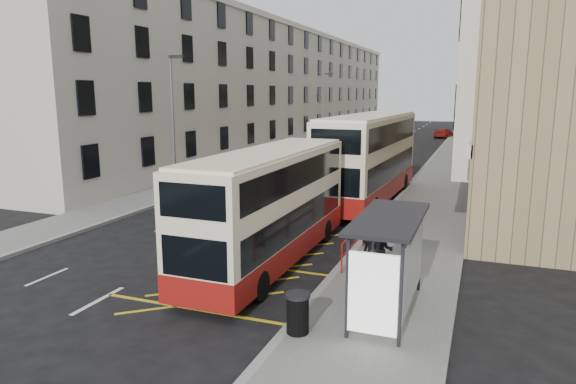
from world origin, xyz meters
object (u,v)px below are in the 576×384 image
at_px(bus_shelter, 392,247).
at_px(double_decker_front, 270,207).
at_px(street_lamp_near, 173,118).
at_px(car_silver, 370,132).
at_px(white_van, 345,144).
at_px(car_dark, 395,125).
at_px(car_red, 444,133).
at_px(pedestrian_far, 369,238).
at_px(litter_bin, 298,313).
at_px(pedestrian_near, 374,295).
at_px(pedestrian_mid, 381,250).
at_px(double_decker_rear, 369,158).
at_px(street_lamp_far, 325,105).

relative_size(bus_shelter, double_decker_front, 0.41).
height_order(street_lamp_near, car_silver, street_lamp_near).
relative_size(bus_shelter, white_van, 0.80).
distance_m(bus_shelter, car_dark, 74.01).
bearing_deg(car_red, white_van, 79.53).
distance_m(double_decker_front, car_dark, 70.00).
relative_size(street_lamp_near, car_dark, 1.93).
bearing_deg(pedestrian_far, litter_bin, 126.66).
height_order(bus_shelter, white_van, bus_shelter).
bearing_deg(double_decker_front, street_lamp_near, 137.78).
bearing_deg(car_red, pedestrian_far, 102.95).
xyz_separation_m(bus_shelter, car_silver, (-12.36, 55.42, -1.36)).
bearing_deg(pedestrian_near, white_van, -83.46).
bearing_deg(car_silver, double_decker_front, -87.24).
distance_m(street_lamp_near, white_van, 26.97).
bearing_deg(pedestrian_mid, pedestrian_far, 110.98).
height_order(white_van, car_dark, white_van).
relative_size(double_decker_rear, pedestrian_near, 6.56).
distance_m(pedestrian_near, car_silver, 57.58).
bearing_deg(pedestrian_near, pedestrian_mid, -90.69).
xyz_separation_m(double_decker_front, car_silver, (-7.48, 52.01, -1.32)).
xyz_separation_m(street_lamp_near, car_silver, (2.33, 43.02, -3.86)).
bearing_deg(car_silver, double_decker_rear, -83.49).
xyz_separation_m(litter_bin, pedestrian_near, (1.73, 0.83, 0.40)).
distance_m(pedestrian_mid, car_silver, 53.46).
xyz_separation_m(bus_shelter, car_dark, (-11.82, 73.04, -1.46)).
relative_size(double_decker_front, pedestrian_mid, 6.17).
distance_m(double_decker_rear, pedestrian_far, 11.05).
xyz_separation_m(pedestrian_far, white_van, (-9.87, 34.34, -0.22)).
bearing_deg(car_dark, pedestrian_far, -102.12).
relative_size(double_decker_rear, car_dark, 2.98).
bearing_deg(street_lamp_far, car_dark, 84.65).
bearing_deg(street_lamp_far, pedestrian_mid, -70.56).
distance_m(street_lamp_far, double_decker_rear, 29.31).
bearing_deg(car_silver, car_dark, 82.83).
bearing_deg(white_van, pedestrian_near, -60.41).
bearing_deg(bus_shelter, litter_bin, -139.57).
bearing_deg(double_decker_rear, pedestrian_near, -74.95).
xyz_separation_m(car_silver, car_dark, (0.54, 17.62, -0.10)).
bearing_deg(street_lamp_far, pedestrian_near, -71.55).
distance_m(bus_shelter, double_decker_front, 5.95).
relative_size(double_decker_front, car_red, 2.36).
relative_size(pedestrian_mid, car_dark, 0.40).
xyz_separation_m(street_lamp_near, pedestrian_far, (13.15, -7.86, -3.67)).
bearing_deg(car_dark, litter_bin, -103.16).
bearing_deg(white_van, bus_shelter, -59.73).
distance_m(litter_bin, white_van, 41.66).
xyz_separation_m(pedestrian_mid, pedestrian_far, (-0.68, 1.33, -0.02)).
relative_size(bus_shelter, street_lamp_far, 0.53).
xyz_separation_m(bus_shelter, pedestrian_mid, (-0.87, 3.20, -1.15)).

